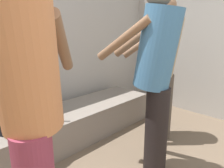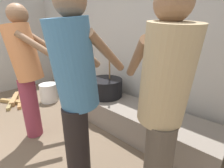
# 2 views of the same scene
# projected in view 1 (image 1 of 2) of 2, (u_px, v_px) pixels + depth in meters

# --- Properties ---
(hearth_ledge) EXTENTS (2.28, 0.60, 0.37)m
(hearth_ledge) POSITION_uv_depth(u_px,v_px,m) (69.00, 125.00, 2.44)
(hearth_ledge) COLOR slate
(hearth_ledge) RESTS_ON ground_plane
(cooking_pot_main) EXTENTS (0.54, 0.54, 0.73)m
(cooking_pot_main) POSITION_uv_depth(u_px,v_px,m) (21.00, 110.00, 2.01)
(cooking_pot_main) COLOR black
(cooking_pot_main) RESTS_ON hearth_ledge
(cook_in_orange_shirt) EXTENTS (0.68, 0.72, 1.64)m
(cook_in_orange_shirt) POSITION_uv_depth(u_px,v_px,m) (29.00, 100.00, 0.99)
(cook_in_orange_shirt) COLOR #8C3347
(cook_in_orange_shirt) RESTS_ON ground_plane
(cook_in_tan_shirt) EXTENTS (0.70, 0.69, 1.60)m
(cook_in_tan_shirt) POSITION_uv_depth(u_px,v_px,m) (163.00, 62.00, 2.30)
(cook_in_tan_shirt) COLOR #4C4238
(cook_in_tan_shirt) RESTS_ON ground_plane
(cook_in_blue_shirt) EXTENTS (0.45, 0.73, 1.65)m
(cook_in_blue_shirt) POSITION_uv_depth(u_px,v_px,m) (156.00, 69.00, 1.71)
(cook_in_blue_shirt) COLOR black
(cook_in_blue_shirt) RESTS_ON ground_plane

